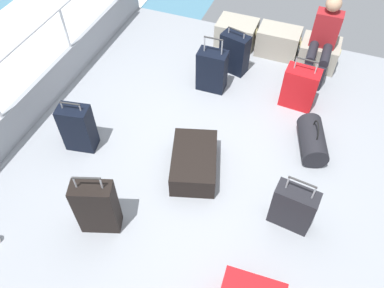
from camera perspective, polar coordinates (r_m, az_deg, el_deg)
ground_plane at (r=4.51m, az=2.16°, el=-1.32°), size 4.40×5.20×0.06m
gunwale_port at (r=5.20m, az=-21.12°, el=7.17°), size 0.06×5.20×0.45m
railing_port at (r=4.87m, az=-22.95°, el=11.96°), size 0.04×4.20×1.02m
cargo_crate_0 at (r=6.02m, az=6.66°, el=16.17°), size 0.61×0.44×0.36m
cargo_crate_1 at (r=5.89m, az=12.69°, el=14.65°), size 0.63×0.39×0.40m
cargo_crate_2 at (r=5.85m, az=18.35°, el=12.73°), size 0.56×0.47×0.36m
passenger_seated at (r=5.49m, az=19.03°, el=14.77°), size 0.34×0.66×1.06m
suitcase_0 at (r=5.42m, az=6.33°, el=13.29°), size 0.42×0.29×0.66m
suitcase_1 at (r=3.86m, az=14.81°, el=-9.11°), size 0.43×0.24×0.70m
suitcase_2 at (r=3.77m, az=-14.00°, el=-9.10°), size 0.42×0.30×0.81m
suitcase_4 at (r=4.20m, az=0.31°, el=-2.75°), size 0.67×0.85×0.28m
suitcase_5 at (r=4.51m, az=-16.63°, el=2.32°), size 0.38×0.28×0.69m
suitcase_6 at (r=5.03m, az=15.73°, el=8.07°), size 0.43×0.27×0.71m
suitcase_7 at (r=5.10m, az=2.99°, el=10.88°), size 0.38×0.24×0.78m
duffel_bag at (r=4.61m, az=17.48°, el=0.57°), size 0.45×0.66×0.42m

